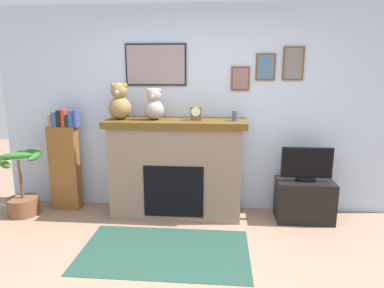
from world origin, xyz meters
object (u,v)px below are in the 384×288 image
at_px(mantel_clock, 196,113).
at_px(teddy_bear_cream, 154,105).
at_px(teddy_bear_brown, 120,103).
at_px(bookshelf, 65,163).
at_px(television, 307,165).
at_px(tv_stand, 304,200).
at_px(candle_jar, 235,116).
at_px(potted_plant, 22,191).
at_px(fireplace, 176,168).

relative_size(mantel_clock, teddy_bear_cream, 0.42).
height_order(teddy_bear_brown, teddy_bear_cream, teddy_bear_brown).
xyz_separation_m(bookshelf, television, (3.05, -0.10, 0.07)).
bearing_deg(television, tv_stand, 90.00).
bearing_deg(tv_stand, bookshelf, 178.12).
bearing_deg(teddy_bear_cream, teddy_bear_brown, -179.99).
bearing_deg(television, mantel_clock, 179.12).
distance_m(tv_stand, candle_jar, 1.34).
height_order(bookshelf, candle_jar, candle_jar).
relative_size(candle_jar, teddy_bear_cream, 0.31).
bearing_deg(tv_stand, candle_jar, 178.63).
relative_size(potted_plant, teddy_bear_brown, 1.91).
distance_m(tv_stand, teddy_bear_brown, 2.54).
distance_m(candle_jar, teddy_bear_brown, 1.40).
bearing_deg(potted_plant, teddy_bear_cream, 5.53).
bearing_deg(fireplace, tv_stand, -1.39).
bearing_deg(teddy_bear_cream, candle_jar, 0.03).
xyz_separation_m(candle_jar, mantel_clock, (-0.46, -0.00, 0.02)).
relative_size(potted_plant, tv_stand, 1.26).
bearing_deg(mantel_clock, bookshelf, 177.30).
relative_size(television, teddy_bear_cream, 1.57).
distance_m(potted_plant, teddy_bear_cream, 2.01).
relative_size(fireplace, teddy_bear_cream, 4.45).
xyz_separation_m(bookshelf, teddy_bear_brown, (0.79, -0.08, 0.79)).
height_order(fireplace, teddy_bear_cream, teddy_bear_cream).
xyz_separation_m(potted_plant, mantel_clock, (2.19, 0.16, 0.99)).
xyz_separation_m(television, teddy_bear_brown, (-2.26, 0.02, 0.72)).
bearing_deg(mantel_clock, teddy_bear_brown, 179.93).
height_order(bookshelf, mantel_clock, mantel_clock).
relative_size(bookshelf, teddy_bear_brown, 2.98).
bearing_deg(mantel_clock, teddy_bear_cream, 179.87).
xyz_separation_m(potted_plant, teddy_bear_cream, (1.68, 0.16, 1.08)).
height_order(tv_stand, teddy_bear_brown, teddy_bear_brown).
bearing_deg(potted_plant, television, 2.30).
relative_size(fireplace, teddy_bear_brown, 3.84).
height_order(fireplace, television, fireplace).
xyz_separation_m(tv_stand, candle_jar, (-0.86, 0.02, 1.03)).
distance_m(television, teddy_bear_cream, 1.96).
relative_size(potted_plant, television, 1.41).
xyz_separation_m(television, teddy_bear_cream, (-1.84, 0.02, 0.69)).
bearing_deg(bookshelf, potted_plant, -152.81).
bearing_deg(bookshelf, teddy_bear_brown, -5.77).
distance_m(mantel_clock, teddy_bear_cream, 0.51).
distance_m(fireplace, teddy_bear_cream, 0.82).
height_order(potted_plant, mantel_clock, mantel_clock).
bearing_deg(candle_jar, television, -1.47).
distance_m(bookshelf, television, 3.05).
distance_m(bookshelf, teddy_bear_brown, 1.12).
bearing_deg(candle_jar, mantel_clock, -179.80).
height_order(bookshelf, teddy_bear_brown, teddy_bear_brown).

